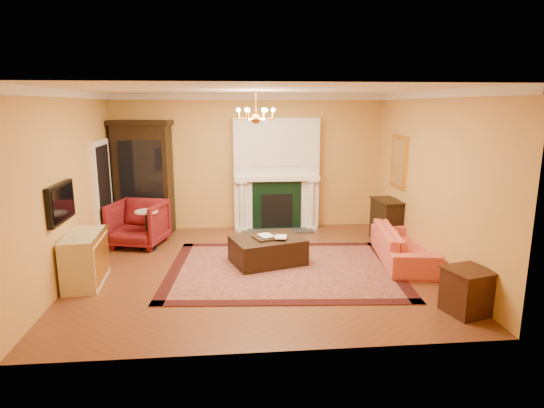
{
  "coord_description": "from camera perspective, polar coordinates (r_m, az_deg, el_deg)",
  "views": [
    {
      "loc": [
        -0.44,
        -7.45,
        2.77
      ],
      "look_at": [
        0.29,
        0.3,
        1.07
      ],
      "focal_mm": 30.0,
      "sensor_mm": 36.0,
      "label": 1
    }
  ],
  "objects": [
    {
      "name": "pedestal_table",
      "position": [
        9.12,
        -15.4,
        -2.83
      ],
      "size": [
        0.44,
        0.44,
        0.78
      ],
      "color": "black",
      "rests_on": "floor"
    },
    {
      "name": "ottoman_tray",
      "position": [
        8.03,
        -0.45,
        -4.22
      ],
      "size": [
        0.59,
        0.53,
        0.03
      ],
      "primitive_type": "cube",
      "rotation": [
        0.0,
        0.0,
        0.37
      ],
      "color": "black",
      "rests_on": "leather_ottoman"
    },
    {
      "name": "book_a",
      "position": [
        7.94,
        -1.47,
        -3.19
      ],
      "size": [
        0.22,
        0.11,
        0.3
      ],
      "primitive_type": "imported",
      "rotation": [
        0.0,
        0.0,
        0.37
      ],
      "color": "gray",
      "rests_on": "ottoman_tray"
    },
    {
      "name": "oriental_rug",
      "position": [
        7.9,
        1.45,
        -8.14
      ],
      "size": [
        4.13,
        3.23,
        0.02
      ],
      "primitive_type": "cube",
      "rotation": [
        0.0,
        0.0,
        -0.08
      ],
      "color": "#4C1019",
      "rests_on": "floor"
    },
    {
      "name": "fireplace",
      "position": [
        10.2,
        0.53,
        3.44
      ],
      "size": [
        1.9,
        0.7,
        2.5
      ],
      "color": "silver",
      "rests_on": "wall_back"
    },
    {
      "name": "wall_left",
      "position": [
        7.98,
        -24.1,
        2.09
      ],
      "size": [
        0.02,
        5.5,
        3.0
      ],
      "primitive_type": "cube",
      "color": "#DDA04F",
      "rests_on": "floor"
    },
    {
      "name": "chandelier",
      "position": [
        7.47,
        -2.04,
        11.08
      ],
      "size": [
        0.63,
        0.55,
        0.53
      ],
      "color": "#C38535",
      "rests_on": "ceiling"
    },
    {
      "name": "tv_panel",
      "position": [
        7.43,
        -24.97,
        0.15
      ],
      "size": [
        0.09,
        0.95,
        0.58
      ],
      "color": "black",
      "rests_on": "wall_left"
    },
    {
      "name": "floor",
      "position": [
        7.97,
        -1.9,
        -8.11
      ],
      "size": [
        6.0,
        5.5,
        0.02
      ],
      "primitive_type": "cube",
      "color": "brown",
      "rests_on": "ground"
    },
    {
      "name": "end_table",
      "position": [
        6.77,
        23.29,
        -10.15
      ],
      "size": [
        0.63,
        0.63,
        0.6
      ],
      "primitive_type": "cube",
      "rotation": [
        0.0,
        0.0,
        0.27
      ],
      "color": "#33170E",
      "rests_on": "floor"
    },
    {
      "name": "book_b",
      "position": [
        7.94,
        0.4,
        -3.27
      ],
      "size": [
        0.2,
        0.06,
        0.27
      ],
      "primitive_type": "imported",
      "rotation": [
        0.0,
        0.0,
        -0.18
      ],
      "color": "gray",
      "rests_on": "ottoman_tray"
    },
    {
      "name": "doorway",
      "position": [
        9.65,
        -20.4,
        1.25
      ],
      "size": [
        0.08,
        1.05,
        2.1
      ],
      "color": "white",
      "rests_on": "wall_left"
    },
    {
      "name": "crown_molding",
      "position": [
        8.42,
        -2.46,
        13.47
      ],
      "size": [
        6.0,
        5.5,
        0.12
      ],
      "color": "silver",
      "rests_on": "ceiling"
    },
    {
      "name": "topiary_left",
      "position": [
        10.07,
        -3.1,
        4.91
      ],
      "size": [
        0.16,
        0.16,
        0.44
      ],
      "color": "gray",
      "rests_on": "fireplace"
    },
    {
      "name": "topiary_right",
      "position": [
        10.22,
        4.7,
        5.1
      ],
      "size": [
        0.18,
        0.18,
        0.48
      ],
      "color": "gray",
      "rests_on": "fireplace"
    },
    {
      "name": "wall_front",
      "position": [
        4.88,
        -0.02,
        -2.75
      ],
      "size": [
        6.0,
        0.02,
        3.0
      ],
      "primitive_type": "cube",
      "color": "#DDA04F",
      "rests_on": "floor"
    },
    {
      "name": "ceiling",
      "position": [
        7.47,
        -2.07,
        14.16
      ],
      "size": [
        6.0,
        5.5,
        0.02
      ],
      "primitive_type": "cube",
      "color": "white",
      "rests_on": "wall_back"
    },
    {
      "name": "coral_sofa",
      "position": [
        8.52,
        16.13,
        -4.31
      ],
      "size": [
        0.88,
        2.12,
        0.81
      ],
      "primitive_type": "imported",
      "rotation": [
        0.0,
        0.0,
        1.43
      ],
      "color": "#E04A47",
      "rests_on": "floor"
    },
    {
      "name": "gilt_mirror",
      "position": [
        9.55,
        15.62,
        5.14
      ],
      "size": [
        0.06,
        0.76,
        1.05
      ],
      "color": "gold",
      "rests_on": "wall_right"
    },
    {
      "name": "commode",
      "position": [
        7.77,
        -22.39,
        -6.38
      ],
      "size": [
        0.58,
        1.11,
        0.81
      ],
      "primitive_type": "cube",
      "rotation": [
        0.0,
        0.0,
        0.06
      ],
      "color": "beige",
      "rests_on": "floor"
    },
    {
      "name": "console_table",
      "position": [
        9.67,
        14.24,
        -2.11
      ],
      "size": [
        0.52,
        0.8,
        0.84
      ],
      "primitive_type": "cube",
      "rotation": [
        0.0,
        0.0,
        0.11
      ],
      "color": "black",
      "rests_on": "floor"
    },
    {
      "name": "leather_ottoman",
      "position": [
        8.12,
        -0.56,
        -5.83
      ],
      "size": [
        1.42,
        1.2,
        0.45
      ],
      "primitive_type": "cube",
      "rotation": [
        0.0,
        0.0,
        0.3
      ],
      "color": "black",
      "rests_on": "oriental_rug"
    },
    {
      "name": "wall_right",
      "position": [
        8.31,
        19.25,
        2.85
      ],
      "size": [
        0.02,
        5.5,
        3.0
      ],
      "primitive_type": "cube",
      "color": "#DDA04F",
      "rests_on": "floor"
    },
    {
      "name": "china_cabinet",
      "position": [
        10.24,
        -15.78,
        2.9
      ],
      "size": [
        1.24,
        0.68,
        2.35
      ],
      "primitive_type": "cube",
      "rotation": [
        0.0,
        0.0,
        -0.13
      ],
      "color": "black",
      "rests_on": "floor"
    },
    {
      "name": "wall_back",
      "position": [
        10.3,
        -2.91,
        5.23
      ],
      "size": [
        6.0,
        0.02,
        3.0
      ],
      "primitive_type": "cube",
      "color": "#DDA04F",
      "rests_on": "floor"
    },
    {
      "name": "wingback_armchair",
      "position": [
        9.43,
        -16.45,
        -2.1
      ],
      "size": [
        1.18,
        1.13,
        1.0
      ],
      "primitive_type": "imported",
      "rotation": [
        0.0,
        0.0,
        -0.26
      ],
      "color": "maroon",
      "rests_on": "floor"
    }
  ]
}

